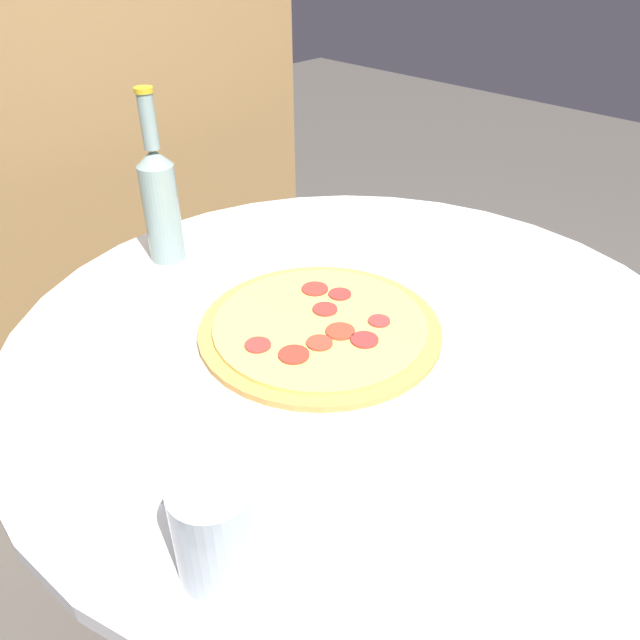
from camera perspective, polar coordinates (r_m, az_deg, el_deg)
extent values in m
plane|color=#4C4742|center=(1.46, 2.56, -24.80)|extent=(8.00, 8.00, 0.00)
cylinder|color=silver|center=(1.46, 2.58, -24.60)|extent=(0.53, 0.53, 0.02)
cylinder|color=silver|center=(1.17, 3.02, -15.72)|extent=(0.08, 0.08, 0.67)
cylinder|color=silver|center=(0.94, 3.64, -1.74)|extent=(1.04, 1.04, 0.02)
cube|color=olive|center=(1.61, -22.34, 12.87)|extent=(1.43, 0.04, 1.48)
cylinder|color=#C68E47|center=(0.93, 0.00, -0.77)|extent=(0.36, 0.36, 0.01)
cylinder|color=#EACC60|center=(0.92, 0.00, -0.36)|extent=(0.32, 0.32, 0.01)
cylinder|color=#AA312F|center=(0.88, 4.09, -1.81)|extent=(0.04, 0.04, 0.00)
cylinder|color=#B53D28|center=(0.90, 1.87, -1.03)|extent=(0.04, 0.04, 0.00)
cylinder|color=#B83530|center=(0.88, -5.71, -2.28)|extent=(0.04, 0.04, 0.00)
cylinder|color=#AC342C|center=(1.00, -0.47, 2.87)|extent=(0.04, 0.04, 0.00)
cylinder|color=#B5312E|center=(0.98, 1.83, 2.38)|extent=(0.04, 0.04, 0.00)
cylinder|color=#A2332D|center=(0.95, 0.46, 1.00)|extent=(0.04, 0.04, 0.00)
cylinder|color=#A43D2C|center=(0.87, -0.05, -2.10)|extent=(0.04, 0.04, 0.00)
cylinder|color=#AB3735|center=(0.92, 5.43, -0.08)|extent=(0.03, 0.03, 0.00)
cylinder|color=#A13326|center=(0.85, -2.41, -3.18)|extent=(0.04, 0.04, 0.00)
cylinder|color=gray|center=(1.12, -14.23, 9.43)|extent=(0.06, 0.06, 0.17)
cone|color=gray|center=(1.09, -14.97, 14.19)|extent=(0.06, 0.06, 0.03)
cylinder|color=gray|center=(1.07, -15.44, 17.11)|extent=(0.03, 0.03, 0.09)
cylinder|color=gold|center=(1.06, -15.85, 19.60)|extent=(0.03, 0.03, 0.01)
cylinder|color=#ADBCC6|center=(0.61, -9.57, -18.41)|extent=(0.08, 0.08, 0.11)
cube|color=white|center=(0.75, -10.08, -11.78)|extent=(0.16, 0.13, 0.01)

